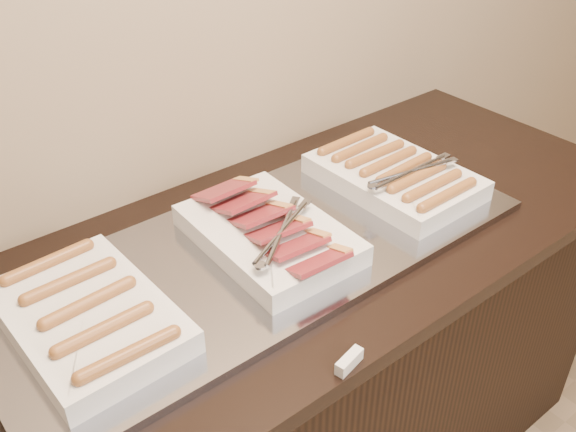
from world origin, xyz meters
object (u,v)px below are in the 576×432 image
(counter, at_px, (263,394))
(dish_right, at_px, (395,175))
(warming_tray, at_px, (262,251))
(dish_center, at_px, (269,233))
(dish_left, at_px, (88,316))

(counter, distance_m, dish_right, 0.66)
(warming_tray, distance_m, dish_center, 0.05)
(dish_center, bearing_deg, warming_tray, 170.47)
(dish_left, height_order, dish_right, dish_right)
(counter, relative_size, dish_left, 5.27)
(counter, bearing_deg, dish_left, -180.00)
(warming_tray, bearing_deg, dish_right, -0.45)
(counter, bearing_deg, dish_center, -7.45)
(dish_left, bearing_deg, counter, -1.67)
(warming_tray, bearing_deg, dish_left, -180.00)
(warming_tray, relative_size, dish_right, 2.98)
(counter, height_order, dish_right, dish_right)
(dish_left, distance_m, dish_center, 0.42)
(dish_left, distance_m, dish_right, 0.81)
(counter, height_order, dish_left, dish_left)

